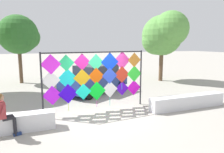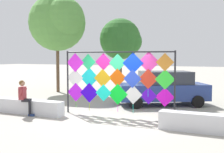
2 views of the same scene
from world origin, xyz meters
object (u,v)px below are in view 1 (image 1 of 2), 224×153
(seated_vendor, at_px, (5,112))
(tree_far_right, at_px, (20,36))
(tree_palm_like, at_px, (164,34))
(kite_display_rack, at_px, (96,75))
(parked_car, at_px, (95,78))

(seated_vendor, xyz_separation_m, tree_far_right, (0.10, 9.92, 2.67))
(seated_vendor, xyz_separation_m, tree_palm_like, (10.48, 6.71, 2.83))
(seated_vendor, relative_size, tree_far_right, 0.29)
(kite_display_rack, bearing_deg, tree_palm_like, 36.39)
(kite_display_rack, xyz_separation_m, tree_palm_like, (7.03, 5.18, 2.06))
(tree_far_right, bearing_deg, kite_display_rack, -68.22)
(tree_palm_like, bearing_deg, tree_far_right, 162.79)
(parked_car, bearing_deg, kite_display_rack, -105.67)
(tree_palm_like, xyz_separation_m, tree_far_right, (-10.38, 3.22, -0.16))
(seated_vendor, relative_size, parked_car, 0.31)
(seated_vendor, relative_size, tree_palm_like, 0.27)
(kite_display_rack, distance_m, parked_car, 3.66)
(seated_vendor, bearing_deg, kite_display_rack, 23.88)
(seated_vendor, height_order, tree_far_right, tree_far_right)
(parked_car, xyz_separation_m, tree_palm_like, (6.06, 1.73, 2.83))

